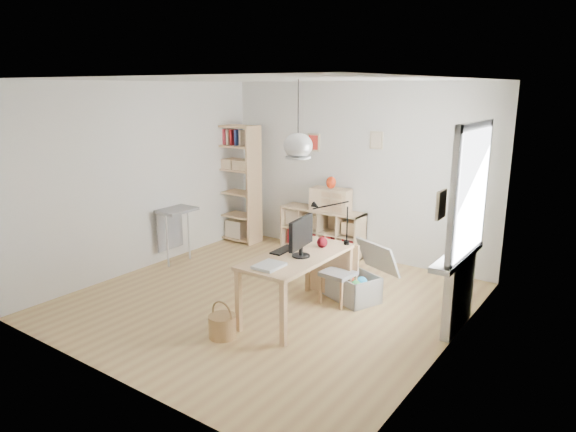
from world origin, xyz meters
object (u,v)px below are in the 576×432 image
Objects in this scene: desk at (297,262)px; chair at (341,270)px; monitor at (301,235)px; tall_bookshelf at (236,179)px; drawer_chest at (331,200)px; cube_shelf at (322,234)px; storage_chest at (357,281)px.

desk is 0.71m from chair.
monitor reaches higher than desk.
monitor is at bearing -36.73° from tall_bookshelf.
drawer_chest is at bearing 7.89° from tall_bookshelf.
cube_shelf is at bearing 10.19° from tall_bookshelf.
chair is at bearing 71.14° from desk.
tall_bookshelf is at bearing 135.57° from monitor.
drawer_chest is (1.73, 0.24, -0.19)m from tall_bookshelf.
chair is (0.22, 0.64, -0.23)m from desk.
monitor reaches higher than chair.
drawer_chest is (-0.92, 2.22, -0.11)m from monitor.
storage_chest is at bearing 65.61° from monitor.
desk is 2.36m from drawer_chest.
cube_shelf is 0.70× the size of tall_bookshelf.
desk is 2.01× the size of chair.
tall_bookshelf reaches higher than storage_chest.
chair is 1.95m from drawer_chest.
storage_chest is at bearing 67.22° from chair.
chair is 1.19× the size of drawer_chest.
monitor is (2.65, -1.98, -0.08)m from tall_bookshelf.
cube_shelf is at bearing 114.61° from desk.
tall_bookshelf reaches higher than drawer_chest.
cube_shelf is 2.61m from monitor.
monitor is at bearing -83.63° from storage_chest.
tall_bookshelf reaches higher than desk.
chair is at bearing -25.12° from tall_bookshelf.
storage_chest is at bearing -54.55° from drawer_chest.
storage_chest is (2.92, -1.09, -0.86)m from tall_bookshelf.
chair is 0.32m from storage_chest.
monitor is (-0.27, -0.89, 0.78)m from storage_chest.
monitor is at bearing -98.02° from chair.
monitor is 0.83× the size of drawer_chest.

